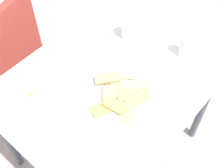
% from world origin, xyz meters
% --- Properties ---
extents(ground_plane, '(6.00, 6.00, 0.00)m').
position_xyz_m(ground_plane, '(0.00, 0.00, 0.00)').
color(ground_plane, '#ACA4A8').
extents(dining_table, '(1.06, 0.87, 0.75)m').
position_xyz_m(dining_table, '(0.00, 0.00, 0.66)').
color(dining_table, white).
rests_on(dining_table, ground_plane).
extents(dining_chair, '(0.51, 0.51, 0.91)m').
position_xyz_m(dining_chair, '(-0.11, 0.78, 0.52)').
color(dining_chair, '#A5372E').
rests_on(dining_chair, ground_plane).
extents(pide_platter, '(0.34, 0.33, 0.04)m').
position_xyz_m(pide_platter, '(-0.02, -0.10, 0.76)').
color(pide_platter, white).
rests_on(pide_platter, dining_table).
extents(salad_plate_greens, '(0.20, 0.20, 0.04)m').
position_xyz_m(salad_plate_greens, '(-0.36, 0.21, 0.77)').
color(salad_plate_greens, white).
rests_on(salad_plate_greens, dining_table).
extents(soda_can, '(0.09, 0.09, 0.12)m').
position_xyz_m(soda_can, '(0.41, -0.18, 0.81)').
color(soda_can, silver).
rests_on(soda_can, dining_table).
extents(drinking_glass, '(0.08, 0.08, 0.11)m').
position_xyz_m(drinking_glass, '(0.32, 0.13, 0.81)').
color(drinking_glass, silver).
rests_on(drinking_glass, dining_table).
extents(paper_napkin, '(0.15, 0.15, 0.00)m').
position_xyz_m(paper_napkin, '(0.37, 0.33, 0.75)').
color(paper_napkin, white).
rests_on(paper_napkin, dining_table).
extents(fork, '(0.16, 0.02, 0.00)m').
position_xyz_m(fork, '(0.37, 0.31, 0.76)').
color(fork, silver).
rests_on(fork, paper_napkin).
extents(spoon, '(0.17, 0.02, 0.00)m').
position_xyz_m(spoon, '(0.37, 0.34, 0.76)').
color(spoon, silver).
rests_on(spoon, paper_napkin).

